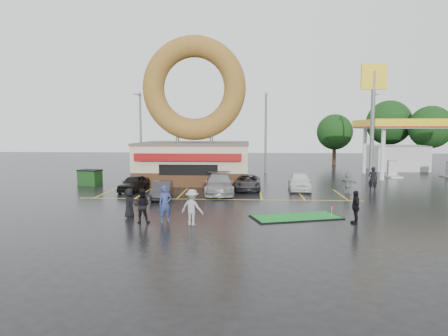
# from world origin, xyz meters

# --- Properties ---
(ground) EXTENTS (120.00, 120.00, 0.00)m
(ground) POSITION_xyz_m (0.00, 0.00, 0.00)
(ground) COLOR black
(ground) RESTS_ON ground
(donut_shop) EXTENTS (10.20, 8.70, 13.50)m
(donut_shop) POSITION_xyz_m (-3.00, 12.97, 4.46)
(donut_shop) COLOR #472B19
(donut_shop) RESTS_ON ground
(gas_station) EXTENTS (12.30, 13.65, 5.90)m
(gas_station) POSITION_xyz_m (20.00, 20.94, 3.70)
(gas_station) COLOR silver
(gas_station) RESTS_ON ground
(shell_sign) EXTENTS (2.20, 0.36, 10.60)m
(shell_sign) POSITION_xyz_m (13.00, 12.00, 7.38)
(shell_sign) COLOR slate
(shell_sign) RESTS_ON ground
(streetlight_left) EXTENTS (0.40, 2.21, 9.00)m
(streetlight_left) POSITION_xyz_m (-10.00, 19.92, 4.78)
(streetlight_left) COLOR slate
(streetlight_left) RESTS_ON ground
(streetlight_mid) EXTENTS (0.40, 2.21, 9.00)m
(streetlight_mid) POSITION_xyz_m (4.00, 20.92, 4.78)
(streetlight_mid) COLOR slate
(streetlight_mid) RESTS_ON ground
(streetlight_right) EXTENTS (0.40, 2.21, 9.00)m
(streetlight_right) POSITION_xyz_m (16.00, 21.92, 4.78)
(streetlight_right) COLOR slate
(streetlight_right) RESTS_ON ground
(tree_far_a) EXTENTS (5.60, 5.60, 8.00)m
(tree_far_a) POSITION_xyz_m (26.00, 30.00, 5.18)
(tree_far_a) COLOR #332114
(tree_far_a) RESTS_ON ground
(tree_far_c) EXTENTS (6.30, 6.30, 9.00)m
(tree_far_c) POSITION_xyz_m (22.00, 34.00, 5.84)
(tree_far_c) COLOR #332114
(tree_far_c) RESTS_ON ground
(tree_far_d) EXTENTS (4.90, 4.90, 7.00)m
(tree_far_d) POSITION_xyz_m (14.00, 32.00, 4.53)
(tree_far_d) COLOR #332114
(tree_far_d) RESTS_ON ground
(car_black) EXTENTS (1.97, 3.95, 1.29)m
(car_black) POSITION_xyz_m (-7.00, 6.66, 0.65)
(car_black) COLOR black
(car_black) RESTS_ON ground
(car_dgrey) EXTENTS (1.67, 3.82, 1.22)m
(car_dgrey) POSITION_xyz_m (-4.06, 3.50, 0.61)
(car_dgrey) COLOR #28282A
(car_dgrey) RESTS_ON ground
(car_silver) EXTENTS (2.55, 5.44, 1.53)m
(car_silver) POSITION_xyz_m (-0.17, 5.84, 0.77)
(car_silver) COLOR #949599
(car_silver) RESTS_ON ground
(car_grey) EXTENTS (2.08, 4.44, 1.23)m
(car_grey) POSITION_xyz_m (2.01, 8.00, 0.61)
(car_grey) COLOR #303032
(car_grey) RESTS_ON ground
(car_white) EXTENTS (1.98, 4.38, 1.46)m
(car_white) POSITION_xyz_m (6.19, 8.00, 0.73)
(car_white) COLOR white
(car_white) RESTS_ON ground
(person_blue) EXTENTS (0.85, 0.76, 1.95)m
(person_blue) POSITION_xyz_m (-2.33, -3.66, 0.98)
(person_blue) COLOR navy
(person_blue) RESTS_ON ground
(person_blackjkt) EXTENTS (0.92, 0.73, 1.82)m
(person_blackjkt) POSITION_xyz_m (-3.54, -3.85, 0.91)
(person_blackjkt) COLOR black
(person_blackjkt) RESTS_ON ground
(person_hoodie) EXTENTS (1.36, 1.06, 1.86)m
(person_hoodie) POSITION_xyz_m (-0.82, -4.25, 0.93)
(person_hoodie) COLOR #9A9A9C
(person_hoodie) RESTS_ON ground
(person_bystander) EXTENTS (0.63, 0.87, 1.66)m
(person_bystander) POSITION_xyz_m (-4.52, -2.80, 0.83)
(person_bystander) COLOR black
(person_bystander) RESTS_ON ground
(person_cameraman) EXTENTS (0.43, 1.02, 1.74)m
(person_cameraman) POSITION_xyz_m (7.64, -3.36, 0.87)
(person_cameraman) COLOR black
(person_cameraman) RESTS_ON ground
(person_walker_near) EXTENTS (1.27, 1.59, 1.70)m
(person_walker_near) POSITION_xyz_m (9.67, 6.49, 0.85)
(person_walker_near) COLOR gray
(person_walker_near) RESTS_ON ground
(person_walker_far) EXTENTS (0.82, 0.66, 1.95)m
(person_walker_far) POSITION_xyz_m (11.95, 7.92, 0.97)
(person_walker_far) COLOR black
(person_walker_far) RESTS_ON ground
(dumpster) EXTENTS (2.04, 1.62, 1.30)m
(dumpster) POSITION_xyz_m (-11.85, 9.84, 0.65)
(dumpster) COLOR #1B461B
(dumpster) RESTS_ON ground
(putting_green) EXTENTS (5.29, 3.44, 0.61)m
(putting_green) POSITION_xyz_m (4.72, -2.16, 0.04)
(putting_green) COLOR black
(putting_green) RESTS_ON ground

